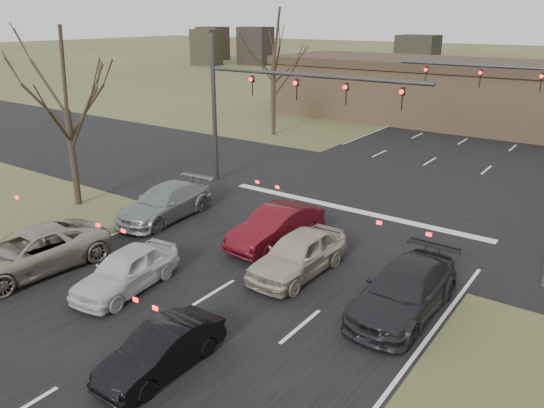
{
  "coord_description": "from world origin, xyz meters",
  "views": [
    {
      "loc": [
        10.76,
        -8.74,
        8.84
      ],
      "look_at": [
        -0.35,
        6.94,
        2.0
      ],
      "focal_mm": 35.0,
      "sensor_mm": 36.0,
      "label": 1
    }
  ],
  "objects_px": {
    "car_red_ahead": "(276,227)",
    "car_silver_ahead": "(298,254)",
    "mast_arm_near": "(262,95)",
    "car_charcoal_sedan": "(404,290)",
    "car_silver_suv": "(30,252)",
    "building": "(518,97)",
    "car_black_hatch": "(161,350)",
    "car_grey_ahead": "(165,202)",
    "car_white_sedan": "(126,270)"
  },
  "relations": [
    {
      "from": "mast_arm_near",
      "to": "car_silver_ahead",
      "type": "xyz_separation_m",
      "value": [
        6.76,
        -7.08,
        -4.29
      ]
    },
    {
      "from": "car_grey_ahead",
      "to": "car_black_hatch",
      "type": "bearing_deg",
      "value": -49.02
    },
    {
      "from": "car_silver_ahead",
      "to": "car_white_sedan",
      "type": "bearing_deg",
      "value": -132.55
    },
    {
      "from": "car_charcoal_sedan",
      "to": "car_white_sedan",
      "type": "bearing_deg",
      "value": -153.39
    },
    {
      "from": "car_red_ahead",
      "to": "car_silver_suv",
      "type": "bearing_deg",
      "value": -124.36
    },
    {
      "from": "car_charcoal_sedan",
      "to": "car_silver_ahead",
      "type": "xyz_separation_m",
      "value": [
        -4.12,
        0.31,
        0.02
      ]
    },
    {
      "from": "car_black_hatch",
      "to": "car_grey_ahead",
      "type": "height_order",
      "value": "car_grey_ahead"
    },
    {
      "from": "car_black_hatch",
      "to": "car_white_sedan",
      "type": "bearing_deg",
      "value": 150.24
    },
    {
      "from": "mast_arm_near",
      "to": "car_silver_ahead",
      "type": "relative_size",
      "value": 2.64
    },
    {
      "from": "car_silver_ahead",
      "to": "car_silver_suv",
      "type": "bearing_deg",
      "value": -144.61
    },
    {
      "from": "car_red_ahead",
      "to": "building",
      "type": "bearing_deg",
      "value": 90.06
    },
    {
      "from": "car_red_ahead",
      "to": "car_charcoal_sedan",
      "type": "bearing_deg",
      "value": -12.74
    },
    {
      "from": "car_red_ahead",
      "to": "car_grey_ahead",
      "type": "bearing_deg",
      "value": -170.14
    },
    {
      "from": "building",
      "to": "car_red_ahead",
      "type": "distance_m",
      "value": 30.55
    },
    {
      "from": "car_silver_ahead",
      "to": "car_red_ahead",
      "type": "bearing_deg",
      "value": 142.92
    },
    {
      "from": "car_black_hatch",
      "to": "car_charcoal_sedan",
      "type": "distance_m",
      "value": 7.6
    },
    {
      "from": "car_black_hatch",
      "to": "car_grey_ahead",
      "type": "distance_m",
      "value": 11.35
    },
    {
      "from": "car_white_sedan",
      "to": "car_silver_ahead",
      "type": "relative_size",
      "value": 0.91
    },
    {
      "from": "building",
      "to": "car_white_sedan",
      "type": "height_order",
      "value": "building"
    },
    {
      "from": "mast_arm_near",
      "to": "car_charcoal_sedan",
      "type": "relative_size",
      "value": 2.32
    },
    {
      "from": "building",
      "to": "car_red_ahead",
      "type": "xyz_separation_m",
      "value": [
        -2.62,
        -30.38,
        -1.9
      ]
    },
    {
      "from": "car_black_hatch",
      "to": "car_charcoal_sedan",
      "type": "relative_size",
      "value": 0.72
    },
    {
      "from": "car_silver_suv",
      "to": "car_white_sedan",
      "type": "relative_size",
      "value": 1.33
    },
    {
      "from": "car_grey_ahead",
      "to": "car_red_ahead",
      "type": "distance_m",
      "value": 5.9
    },
    {
      "from": "car_black_hatch",
      "to": "car_silver_ahead",
      "type": "xyz_separation_m",
      "value": [
        -0.08,
        6.74,
        0.17
      ]
    },
    {
      "from": "car_black_hatch",
      "to": "car_silver_ahead",
      "type": "height_order",
      "value": "car_silver_ahead"
    },
    {
      "from": "building",
      "to": "mast_arm_near",
      "type": "height_order",
      "value": "mast_arm_near"
    },
    {
      "from": "building",
      "to": "car_silver_suv",
      "type": "bearing_deg",
      "value": -102.76
    },
    {
      "from": "car_silver_suv",
      "to": "car_black_hatch",
      "type": "distance_m",
      "value": 8.22
    },
    {
      "from": "car_silver_suv",
      "to": "car_grey_ahead",
      "type": "bearing_deg",
      "value": 95.0
    },
    {
      "from": "building",
      "to": "car_silver_suv",
      "type": "xyz_separation_m",
      "value": [
        -8.5,
        -37.54,
        -1.89
      ]
    },
    {
      "from": "building",
      "to": "car_grey_ahead",
      "type": "height_order",
      "value": "building"
    },
    {
      "from": "building",
      "to": "car_white_sedan",
      "type": "relative_size",
      "value": 10.14
    },
    {
      "from": "car_silver_suv",
      "to": "car_red_ahead",
      "type": "xyz_separation_m",
      "value": [
        5.88,
        7.16,
        -0.01
      ]
    },
    {
      "from": "car_white_sedan",
      "to": "car_grey_ahead",
      "type": "relative_size",
      "value": 0.8
    },
    {
      "from": "car_charcoal_sedan",
      "to": "mast_arm_near",
      "type": "bearing_deg",
      "value": 146.48
    },
    {
      "from": "mast_arm_near",
      "to": "car_grey_ahead",
      "type": "distance_m",
      "value": 7.4
    },
    {
      "from": "car_red_ahead",
      "to": "car_silver_ahead",
      "type": "height_order",
      "value": "car_silver_ahead"
    },
    {
      "from": "mast_arm_near",
      "to": "car_grey_ahead",
      "type": "bearing_deg",
      "value": -102.19
    },
    {
      "from": "car_black_hatch",
      "to": "car_grey_ahead",
      "type": "bearing_deg",
      "value": 135.45
    },
    {
      "from": "building",
      "to": "car_grey_ahead",
      "type": "bearing_deg",
      "value": -105.39
    },
    {
      "from": "car_white_sedan",
      "to": "car_red_ahead",
      "type": "distance_m",
      "value": 6.36
    },
    {
      "from": "building",
      "to": "car_white_sedan",
      "type": "bearing_deg",
      "value": -97.23
    },
    {
      "from": "car_grey_ahead",
      "to": "car_silver_ahead",
      "type": "xyz_separation_m",
      "value": [
        8.03,
        -1.2,
        0.03
      ]
    },
    {
      "from": "car_black_hatch",
      "to": "car_charcoal_sedan",
      "type": "xyz_separation_m",
      "value": [
        4.04,
        6.43,
        0.14
      ]
    },
    {
      "from": "car_black_hatch",
      "to": "building",
      "type": "bearing_deg",
      "value": 89.26
    },
    {
      "from": "car_black_hatch",
      "to": "car_charcoal_sedan",
      "type": "height_order",
      "value": "car_charcoal_sedan"
    },
    {
      "from": "car_red_ahead",
      "to": "mast_arm_near",
      "type": "bearing_deg",
      "value": 135.56
    },
    {
      "from": "building",
      "to": "car_black_hatch",
      "type": "distance_m",
      "value": 38.88
    },
    {
      "from": "car_grey_ahead",
      "to": "car_silver_suv",
      "type": "bearing_deg",
      "value": -94.63
    }
  ]
}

